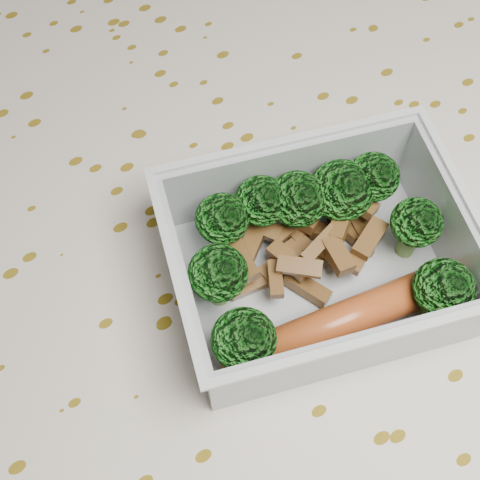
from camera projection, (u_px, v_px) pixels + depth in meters
dining_table at (243, 328)px, 0.48m from camera, size 1.40×0.90×0.75m
tablecloth at (243, 300)px, 0.44m from camera, size 1.46×0.96×0.19m
lunch_container at (317, 264)px, 0.39m from camera, size 0.20×0.17×0.06m
broccoli_florets at (313, 234)px, 0.38m from camera, size 0.15×0.13×0.05m
meat_pile at (308, 244)px, 0.40m from camera, size 0.10×0.07×0.03m
sausage at (345, 320)px, 0.37m from camera, size 0.15×0.04×0.02m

